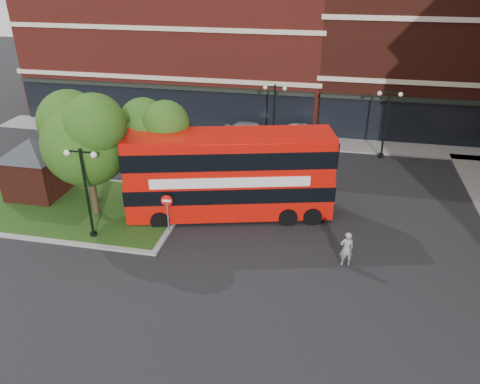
% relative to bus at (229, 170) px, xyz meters
% --- Properties ---
extents(ground, '(120.00, 120.00, 0.00)m').
position_rel_bus_xyz_m(ground, '(-0.99, -4.00, -2.82)').
color(ground, black).
rests_on(ground, ground).
extents(pavement_far, '(44.00, 3.00, 0.12)m').
position_rel_bus_xyz_m(pavement_far, '(-0.99, 12.50, -2.76)').
color(pavement_far, slate).
rests_on(pavement_far, ground).
extents(terrace_far_left, '(26.00, 12.00, 14.00)m').
position_rel_bus_xyz_m(terrace_far_left, '(-8.99, 20.00, 4.18)').
color(terrace_far_left, maroon).
rests_on(terrace_far_left, ground).
extents(terrace_far_right, '(18.00, 12.00, 16.00)m').
position_rel_bus_xyz_m(terrace_far_right, '(13.01, 20.00, 5.18)').
color(terrace_far_right, '#471911').
rests_on(terrace_far_right, ground).
extents(traffic_island, '(12.60, 7.60, 0.15)m').
position_rel_bus_xyz_m(traffic_island, '(-8.99, -1.00, -2.75)').
color(traffic_island, gray).
rests_on(traffic_island, ground).
extents(kiosk, '(6.51, 6.51, 3.60)m').
position_rel_bus_xyz_m(kiosk, '(-11.99, 0.00, -0.50)').
color(kiosk, '#471911').
rests_on(kiosk, traffic_island).
extents(tree_island_west, '(5.40, 4.71, 7.21)m').
position_rel_bus_xyz_m(tree_island_west, '(-7.58, -1.42, 1.97)').
color(tree_island_west, '#2D2116').
rests_on(tree_island_west, ground).
extents(tree_island_east, '(4.46, 3.90, 6.29)m').
position_rel_bus_xyz_m(tree_island_east, '(-4.57, 1.06, 1.42)').
color(tree_island_east, '#2D2116').
rests_on(tree_island_east, ground).
extents(lamp_island, '(1.72, 0.36, 5.00)m').
position_rel_bus_xyz_m(lamp_island, '(-6.49, -3.80, 0.01)').
color(lamp_island, black).
rests_on(lamp_island, ground).
extents(lamp_far_left, '(1.72, 0.36, 5.00)m').
position_rel_bus_xyz_m(lamp_far_left, '(1.01, 10.50, 0.01)').
color(lamp_far_left, black).
rests_on(lamp_far_left, ground).
extents(lamp_far_right, '(1.72, 0.36, 5.00)m').
position_rel_bus_xyz_m(lamp_far_right, '(9.01, 10.50, 0.01)').
color(lamp_far_right, black).
rests_on(lamp_far_right, ground).
extents(bus, '(11.54, 5.29, 4.30)m').
position_rel_bus_xyz_m(bus, '(0.00, 0.00, 0.00)').
color(bus, red).
rests_on(bus, ground).
extents(woman, '(0.73, 0.55, 1.79)m').
position_rel_bus_xyz_m(woman, '(6.47, -3.61, -1.92)').
color(woman, gray).
rests_on(woman, ground).
extents(car_silver, '(4.58, 1.86, 1.56)m').
position_rel_bus_xyz_m(car_silver, '(-1.00, 12.00, -2.04)').
color(car_silver, '#ADAFB4').
rests_on(car_silver, ground).
extents(car_white, '(4.69, 2.15, 1.49)m').
position_rel_bus_xyz_m(car_white, '(3.29, 12.00, -2.07)').
color(car_white, silver).
rests_on(car_white, ground).
extents(no_entry_sign, '(0.61, 0.13, 2.22)m').
position_rel_bus_xyz_m(no_entry_sign, '(-2.79, -2.50, -1.23)').
color(no_entry_sign, slate).
rests_on(no_entry_sign, ground).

